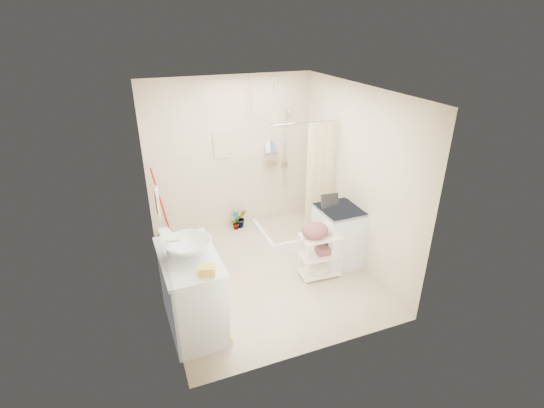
% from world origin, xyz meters
% --- Properties ---
extents(floor, '(3.20, 3.20, 0.00)m').
position_xyz_m(floor, '(0.00, 0.00, 0.00)').
color(floor, '#C0B290').
rests_on(floor, ground).
extents(ceiling, '(2.80, 3.20, 0.04)m').
position_xyz_m(ceiling, '(0.00, 0.00, 2.60)').
color(ceiling, silver).
rests_on(ceiling, ground).
extents(wall_back, '(2.80, 0.04, 2.60)m').
position_xyz_m(wall_back, '(0.00, 1.60, 1.30)').
color(wall_back, beige).
rests_on(wall_back, ground).
extents(wall_front, '(2.80, 0.04, 2.60)m').
position_xyz_m(wall_front, '(0.00, -1.60, 1.30)').
color(wall_front, beige).
rests_on(wall_front, ground).
extents(wall_left, '(0.04, 3.20, 2.60)m').
position_xyz_m(wall_left, '(-1.40, 0.00, 1.30)').
color(wall_left, beige).
rests_on(wall_left, ground).
extents(wall_right, '(0.04, 3.20, 2.60)m').
position_xyz_m(wall_right, '(1.40, 0.00, 1.30)').
color(wall_right, beige).
rests_on(wall_right, ground).
extents(vanity, '(0.66, 1.14, 0.99)m').
position_xyz_m(vanity, '(-1.16, -0.69, 0.49)').
color(vanity, silver).
rests_on(vanity, ground).
extents(sink, '(0.65, 0.65, 0.18)m').
position_xyz_m(sink, '(-1.15, -0.68, 1.08)').
color(sink, silver).
rests_on(sink, vanity).
extents(counter_basket, '(0.20, 0.18, 0.09)m').
position_xyz_m(counter_basket, '(-1.04, -1.12, 1.03)').
color(counter_basket, gold).
rests_on(counter_basket, vanity).
extents(floor_basket, '(0.25, 0.19, 0.13)m').
position_xyz_m(floor_basket, '(-0.90, -1.11, 0.06)').
color(floor_basket, yellow).
rests_on(floor_basket, ground).
extents(toilet, '(0.69, 0.43, 0.67)m').
position_xyz_m(toilet, '(-1.04, 0.54, 0.34)').
color(toilet, silver).
rests_on(toilet, ground).
extents(mop, '(0.13, 0.13, 1.32)m').
position_xyz_m(mop, '(-1.27, 1.52, 0.66)').
color(mop, '#B00C07').
rests_on(mop, ground).
extents(potted_plant_a, '(0.23, 0.21, 0.36)m').
position_xyz_m(potted_plant_a, '(-0.02, 1.42, 0.18)').
color(potted_plant_a, brown).
rests_on(potted_plant_a, ground).
extents(potted_plant_b, '(0.20, 0.17, 0.35)m').
position_xyz_m(potted_plant_b, '(0.10, 1.47, 0.18)').
color(potted_plant_b, '#994531').
rests_on(potted_plant_b, ground).
extents(hanging_towel, '(0.28, 0.03, 0.42)m').
position_xyz_m(hanging_towel, '(-0.15, 1.58, 1.50)').
color(hanging_towel, beige).
rests_on(hanging_towel, wall_back).
extents(towel_ring, '(0.04, 0.22, 0.34)m').
position_xyz_m(towel_ring, '(-1.38, -0.20, 1.47)').
color(towel_ring, '#FDE59E').
rests_on(towel_ring, wall_left).
extents(tp_holder, '(0.08, 0.12, 0.14)m').
position_xyz_m(tp_holder, '(-1.36, 0.05, 0.72)').
color(tp_holder, white).
rests_on(tp_holder, wall_left).
extents(shower, '(1.10, 1.10, 2.10)m').
position_xyz_m(shower, '(0.85, 1.05, 1.05)').
color(shower, white).
rests_on(shower, ground).
extents(shampoo_bottle_a, '(0.12, 0.12, 0.24)m').
position_xyz_m(shampoo_bottle_a, '(0.63, 1.52, 1.44)').
color(shampoo_bottle_a, white).
rests_on(shampoo_bottle_a, shower).
extents(shampoo_bottle_b, '(0.09, 0.09, 0.18)m').
position_xyz_m(shampoo_bottle_b, '(0.70, 1.53, 1.41)').
color(shampoo_bottle_b, '#485CAC').
rests_on(shampoo_bottle_b, shower).
extents(washing_machine, '(0.63, 0.65, 0.90)m').
position_xyz_m(washing_machine, '(1.14, -0.11, 0.45)').
color(washing_machine, silver).
rests_on(washing_machine, ground).
extents(laundry_rack, '(0.58, 0.36, 0.79)m').
position_xyz_m(laundry_rack, '(0.72, -0.32, 0.39)').
color(laundry_rack, white).
rests_on(laundry_rack, ground).
extents(ironing_board, '(0.33, 0.16, 1.12)m').
position_xyz_m(ironing_board, '(1.01, -0.09, 0.56)').
color(ironing_board, black).
rests_on(ironing_board, ground).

